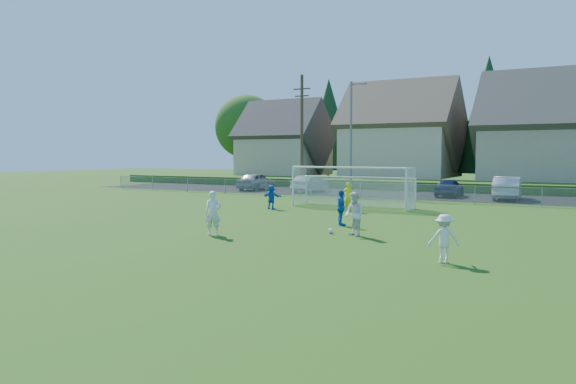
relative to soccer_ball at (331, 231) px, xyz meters
The scene contains 20 objects.
ground 6.24m from the soccer_ball, 126.68° to the right, with size 160.00×160.00×0.00m, color #193D0C.
asphalt_lot 22.80m from the soccer_ball, 99.40° to the left, with size 60.00×60.00×0.00m, color black.
grass_embankment 30.23m from the soccer_ball, 97.08° to the left, with size 70.00×6.00×0.80m, color #1E420F.
soccer_ball is the anchor object (origin of this frame).
player_white_a 4.83m from the soccer_ball, 145.03° to the right, with size 0.65×0.42×1.77m, color white.
player_white_b 1.38m from the soccer_ball, 11.01° to the right, with size 0.85×0.66×1.75m, color white.
player_white_c 6.81m from the soccer_ball, 34.82° to the right, with size 0.94×0.54×1.46m, color white.
player_blue_a 2.71m from the soccer_ball, 105.00° to the left, with size 0.95×0.40×1.63m, color blue.
player_blue_b 10.63m from the soccer_ball, 134.66° to the left, with size 1.31×0.42×1.42m, color blue.
goalkeeper 9.17m from the soccer_ball, 109.23° to the left, with size 0.60×0.39×1.64m, color yellow.
car_a 28.14m from the soccer_ball, 129.25° to the left, with size 1.84×4.57×1.56m, color gray.
car_b 24.96m from the soccer_ball, 119.49° to the left, with size 1.50×4.29×1.42m, color silver.
car_e 22.35m from the soccer_ball, 91.73° to the left, with size 1.62×4.02×1.37m, color #15184B.
car_f 21.93m from the soccer_ball, 80.60° to the left, with size 1.74×5.00×1.65m, color #B5B5B5.
soccer_goal 11.76m from the soccer_ball, 108.64° to the left, with size 7.42×1.90×2.50m.
chainlink_fence 17.41m from the soccer_ball, 102.36° to the left, with size 52.06×0.06×1.20m.
streetlight 23.02m from the soccer_ball, 111.26° to the left, with size 1.38×0.18×9.00m.
utility_pole 26.16m from the soccer_ball, 121.02° to the left, with size 1.60×0.26×10.00m.
houses_row 38.19m from the soccer_ball, 92.68° to the left, with size 53.90×11.45×13.27m.
tree_row 44.34m from the soccer_ball, 93.51° to the left, with size 65.98×12.36×13.80m.
Camera 1 is at (13.50, -15.59, 3.25)m, focal length 35.00 mm.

